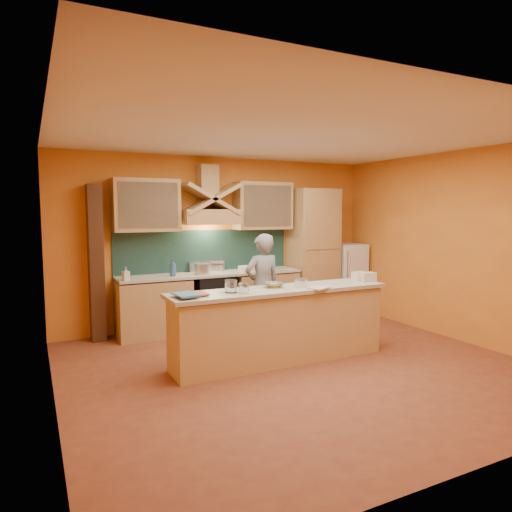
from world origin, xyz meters
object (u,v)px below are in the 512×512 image
kitchen_scale (301,284)px  stove (212,301)px  mixing_bowl (274,285)px  fridge (346,278)px  person (262,287)px

kitchen_scale → stove: bearing=109.3°
kitchen_scale → mixing_bowl: bearing=154.3°
mixing_bowl → fridge: bearing=35.3°
kitchen_scale → mixing_bowl: 0.35m
kitchen_scale → person: bearing=95.4°
fridge → kitchen_scale: 3.01m
stove → kitchen_scale: bearing=-77.0°
fridge → kitchen_scale: (-2.24, -1.98, 0.35)m
stove → kitchen_scale: size_ratio=7.46×
stove → fridge: 2.71m
person → stove: bearing=-63.7°
person → kitchen_scale: 1.13m
stove → fridge: (2.70, 0.00, 0.20)m
fridge → mixing_bowl: size_ratio=5.15×
stove → fridge: bearing=0.0°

